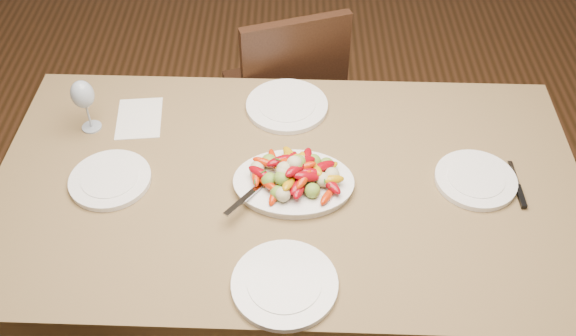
# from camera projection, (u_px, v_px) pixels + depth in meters

# --- Properties ---
(floor) EXTENTS (6.00, 6.00, 0.00)m
(floor) POSITION_uv_depth(u_px,v_px,m) (329.00, 273.00, 2.67)
(floor) COLOR #382111
(floor) RESTS_ON ground
(dining_table) EXTENTS (1.87, 1.09, 0.76)m
(dining_table) POSITION_uv_depth(u_px,v_px,m) (288.00, 256.00, 2.26)
(dining_table) COLOR brown
(dining_table) RESTS_ON ground
(chair_far) EXTENTS (0.53, 0.53, 0.95)m
(chair_far) POSITION_uv_depth(u_px,v_px,m) (281.00, 93.00, 2.75)
(chair_far) COLOR black
(chair_far) RESTS_ON ground
(serving_platter) EXTENTS (0.37, 0.27, 0.02)m
(serving_platter) POSITION_uv_depth(u_px,v_px,m) (294.00, 184.00, 1.97)
(serving_platter) COLOR white
(serving_platter) RESTS_ON dining_table
(roasted_vegetables) EXTENTS (0.30, 0.21, 0.09)m
(roasted_vegetables) POSITION_uv_depth(u_px,v_px,m) (294.00, 171.00, 1.93)
(roasted_vegetables) COLOR maroon
(roasted_vegetables) RESTS_ON serving_platter
(serving_spoon) EXTENTS (0.26, 0.21, 0.03)m
(serving_spoon) POSITION_uv_depth(u_px,v_px,m) (272.00, 184.00, 1.92)
(serving_spoon) COLOR #9EA0A8
(serving_spoon) RESTS_ON serving_platter
(plate_left) EXTENTS (0.25, 0.25, 0.02)m
(plate_left) POSITION_uv_depth(u_px,v_px,m) (110.00, 180.00, 1.99)
(plate_left) COLOR white
(plate_left) RESTS_ON dining_table
(plate_right) EXTENTS (0.25, 0.25, 0.02)m
(plate_right) POSITION_uv_depth(u_px,v_px,m) (476.00, 180.00, 1.99)
(plate_right) COLOR white
(plate_right) RESTS_ON dining_table
(plate_far) EXTENTS (0.29, 0.29, 0.02)m
(plate_far) POSITION_uv_depth(u_px,v_px,m) (287.00, 106.00, 2.24)
(plate_far) COLOR white
(plate_far) RESTS_ON dining_table
(plate_near) EXTENTS (0.29, 0.29, 0.02)m
(plate_near) POSITION_uv_depth(u_px,v_px,m) (285.00, 284.00, 1.72)
(plate_near) COLOR white
(plate_near) RESTS_ON dining_table
(wine_glass) EXTENTS (0.08, 0.08, 0.20)m
(wine_glass) POSITION_uv_depth(u_px,v_px,m) (85.00, 104.00, 2.10)
(wine_glass) COLOR #8C99A5
(wine_glass) RESTS_ON dining_table
(menu_card) EXTENTS (0.17, 0.22, 0.00)m
(menu_card) POSITION_uv_depth(u_px,v_px,m) (139.00, 118.00, 2.20)
(menu_card) COLOR silver
(menu_card) RESTS_ON dining_table
(table_knife) EXTENTS (0.02, 0.20, 0.01)m
(table_knife) POSITION_uv_depth(u_px,v_px,m) (517.00, 187.00, 1.97)
(table_knife) COLOR #9EA0A8
(table_knife) RESTS_ON dining_table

